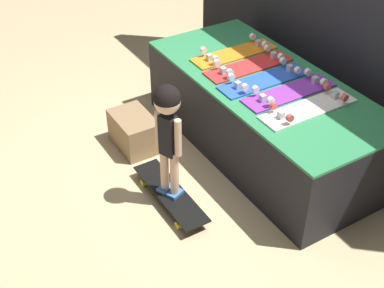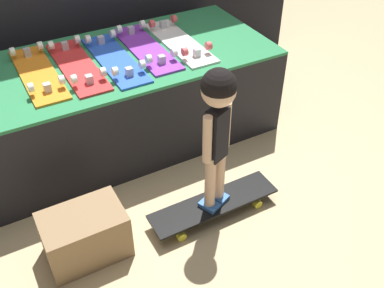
{
  "view_description": "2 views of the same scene",
  "coord_description": "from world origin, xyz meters",
  "px_view_note": "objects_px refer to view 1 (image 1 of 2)",
  "views": [
    {
      "loc": [
        2.68,
        -1.76,
        2.62
      ],
      "look_at": [
        0.1,
        -0.18,
        0.36
      ],
      "focal_mm": 50.0,
      "sensor_mm": 36.0,
      "label": 1
    },
    {
      "loc": [
        -0.8,
        -1.95,
        1.97
      ],
      "look_at": [
        0.16,
        -0.21,
        0.38
      ],
      "focal_mm": 42.0,
      "sensor_mm": 36.0,
      "label": 2
    }
  ],
  "objects_px": {
    "skateboard_orange_on_rack": "(234,53)",
    "skateboard_purple_on_rack": "(289,92)",
    "storage_box": "(134,131)",
    "skateboard_red_on_rack": "(249,65)",
    "child": "(168,121)",
    "skateboard_on_floor": "(170,194)",
    "skateboard_blue_on_rack": "(264,79)",
    "skateboard_white_on_rack": "(308,108)"
  },
  "relations": [
    {
      "from": "storage_box",
      "to": "skateboard_white_on_rack",
      "type": "bearing_deg",
      "value": 40.42
    },
    {
      "from": "skateboard_purple_on_rack",
      "to": "skateboard_white_on_rack",
      "type": "bearing_deg",
      "value": -5.82
    },
    {
      "from": "skateboard_white_on_rack",
      "to": "child",
      "type": "bearing_deg",
      "value": -106.37
    },
    {
      "from": "skateboard_red_on_rack",
      "to": "skateboard_purple_on_rack",
      "type": "distance_m",
      "value": 0.47
    },
    {
      "from": "skateboard_red_on_rack",
      "to": "child",
      "type": "bearing_deg",
      "value": -66.08
    },
    {
      "from": "skateboard_red_on_rack",
      "to": "child",
      "type": "distance_m",
      "value": 1.05
    },
    {
      "from": "skateboard_orange_on_rack",
      "to": "child",
      "type": "relative_size",
      "value": 0.84
    },
    {
      "from": "skateboard_blue_on_rack",
      "to": "storage_box",
      "type": "distance_m",
      "value": 1.12
    },
    {
      "from": "child",
      "to": "skateboard_orange_on_rack",
      "type": "bearing_deg",
      "value": 101.68
    },
    {
      "from": "skateboard_purple_on_rack",
      "to": "skateboard_white_on_rack",
      "type": "xyz_separation_m",
      "value": [
        0.23,
        -0.02,
        0.0
      ]
    },
    {
      "from": "skateboard_orange_on_rack",
      "to": "skateboard_blue_on_rack",
      "type": "height_order",
      "value": "same"
    },
    {
      "from": "skateboard_red_on_rack",
      "to": "child",
      "type": "relative_size",
      "value": 0.84
    },
    {
      "from": "skateboard_purple_on_rack",
      "to": "skateboard_on_floor",
      "type": "distance_m",
      "value": 1.12
    },
    {
      "from": "skateboard_purple_on_rack",
      "to": "child",
      "type": "height_order",
      "value": "child"
    },
    {
      "from": "skateboard_blue_on_rack",
      "to": "skateboard_on_floor",
      "type": "relative_size",
      "value": 0.94
    },
    {
      "from": "skateboard_blue_on_rack",
      "to": "skateboard_purple_on_rack",
      "type": "xyz_separation_m",
      "value": [
        0.23,
        0.05,
        0.0
      ]
    },
    {
      "from": "skateboard_red_on_rack",
      "to": "skateboard_white_on_rack",
      "type": "relative_size",
      "value": 1.0
    },
    {
      "from": "skateboard_orange_on_rack",
      "to": "skateboard_white_on_rack",
      "type": "height_order",
      "value": "same"
    },
    {
      "from": "skateboard_orange_on_rack",
      "to": "skateboard_on_floor",
      "type": "height_order",
      "value": "skateboard_orange_on_rack"
    },
    {
      "from": "skateboard_orange_on_rack",
      "to": "skateboard_blue_on_rack",
      "type": "distance_m",
      "value": 0.47
    },
    {
      "from": "skateboard_on_floor",
      "to": "child",
      "type": "xyz_separation_m",
      "value": [
        0.0,
        0.0,
        0.62
      ]
    },
    {
      "from": "skateboard_white_on_rack",
      "to": "skateboard_purple_on_rack",
      "type": "bearing_deg",
      "value": 174.18
    },
    {
      "from": "skateboard_purple_on_rack",
      "to": "skateboard_on_floor",
      "type": "xyz_separation_m",
      "value": [
        -0.04,
        -0.97,
        -0.56
      ]
    },
    {
      "from": "skateboard_blue_on_rack",
      "to": "child",
      "type": "distance_m",
      "value": 0.95
    },
    {
      "from": "skateboard_purple_on_rack",
      "to": "skateboard_white_on_rack",
      "type": "relative_size",
      "value": 1.0
    },
    {
      "from": "skateboard_orange_on_rack",
      "to": "storage_box",
      "type": "bearing_deg",
      "value": -94.98
    },
    {
      "from": "skateboard_orange_on_rack",
      "to": "skateboard_white_on_rack",
      "type": "bearing_deg",
      "value": -2.08
    },
    {
      "from": "skateboard_white_on_rack",
      "to": "storage_box",
      "type": "xyz_separation_m",
      "value": [
        -1.01,
        -0.86,
        -0.5
      ]
    },
    {
      "from": "skateboard_blue_on_rack",
      "to": "storage_box",
      "type": "xyz_separation_m",
      "value": [
        -0.55,
        -0.84,
        -0.5
      ]
    },
    {
      "from": "skateboard_purple_on_rack",
      "to": "child",
      "type": "bearing_deg",
      "value": -92.61
    },
    {
      "from": "skateboard_white_on_rack",
      "to": "skateboard_on_floor",
      "type": "distance_m",
      "value": 1.14
    },
    {
      "from": "skateboard_on_floor",
      "to": "storage_box",
      "type": "bearing_deg",
      "value": 173.55
    },
    {
      "from": "storage_box",
      "to": "skateboard_blue_on_rack",
      "type": "bearing_deg",
      "value": 57.05
    },
    {
      "from": "skateboard_red_on_rack",
      "to": "skateboard_blue_on_rack",
      "type": "distance_m",
      "value": 0.24
    },
    {
      "from": "skateboard_orange_on_rack",
      "to": "skateboard_white_on_rack",
      "type": "distance_m",
      "value": 0.94
    },
    {
      "from": "child",
      "to": "skateboard_purple_on_rack",
      "type": "bearing_deg",
      "value": 65.23
    },
    {
      "from": "skateboard_blue_on_rack",
      "to": "skateboard_white_on_rack",
      "type": "height_order",
      "value": "same"
    },
    {
      "from": "child",
      "to": "storage_box",
      "type": "distance_m",
      "value": 0.93
    },
    {
      "from": "skateboard_purple_on_rack",
      "to": "skateboard_red_on_rack",
      "type": "bearing_deg",
      "value": -178.07
    },
    {
      "from": "child",
      "to": "skateboard_white_on_rack",
      "type": "bearing_deg",
      "value": 51.47
    },
    {
      "from": "skateboard_white_on_rack",
      "to": "skateboard_on_floor",
      "type": "bearing_deg",
      "value": -106.37
    },
    {
      "from": "skateboard_orange_on_rack",
      "to": "skateboard_purple_on_rack",
      "type": "relative_size",
      "value": 1.0
    }
  ]
}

